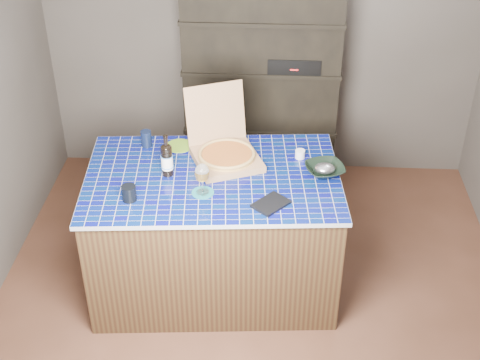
# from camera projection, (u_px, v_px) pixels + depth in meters

# --- Properties ---
(room) EXTENTS (3.50, 3.50, 3.50)m
(room) POSITION_uv_depth(u_px,v_px,m) (254.00, 143.00, 3.83)
(room) COLOR brown
(room) RESTS_ON ground
(shelving_unit) EXTENTS (1.20, 0.41, 1.80)m
(shelving_unit) POSITION_uv_depth(u_px,v_px,m) (262.00, 82.00, 5.29)
(shelving_unit) COLOR black
(shelving_unit) RESTS_ON floor
(kitchen_island) EXTENTS (1.68, 1.14, 0.88)m
(kitchen_island) POSITION_uv_depth(u_px,v_px,m) (214.00, 231.00, 4.46)
(kitchen_island) COLOR #43311A
(kitchen_island) RESTS_ON floor
(pizza_box) EXTENTS (0.55, 0.60, 0.44)m
(pizza_box) POSITION_uv_depth(u_px,v_px,m) (226.00, 152.00, 4.33)
(pizza_box) COLOR #98794E
(pizza_box) RESTS_ON kitchen_island
(mead_bottle) EXTENTS (0.08, 0.08, 0.28)m
(mead_bottle) POSITION_uv_depth(u_px,v_px,m) (167.00, 159.00, 4.16)
(mead_bottle) COLOR black
(mead_bottle) RESTS_ON kitchen_island
(teal_trivet) EXTENTS (0.14, 0.14, 0.01)m
(teal_trivet) POSITION_uv_depth(u_px,v_px,m) (203.00, 193.00, 4.05)
(teal_trivet) COLOR #166D75
(teal_trivet) RESTS_ON kitchen_island
(wine_glass) EXTENTS (0.09, 0.09, 0.20)m
(wine_glass) POSITION_uv_depth(u_px,v_px,m) (202.00, 174.00, 3.98)
(wine_glass) COLOR white
(wine_glass) RESTS_ON teal_trivet
(tumbler) EXTENTS (0.09, 0.09, 0.10)m
(tumbler) POSITION_uv_depth(u_px,v_px,m) (129.00, 193.00, 3.97)
(tumbler) COLOR black
(tumbler) RESTS_ON kitchen_island
(dvd_case) EXTENTS (0.25, 0.25, 0.02)m
(dvd_case) POSITION_uv_depth(u_px,v_px,m) (271.00, 204.00, 3.95)
(dvd_case) COLOR black
(dvd_case) RESTS_ON kitchen_island
(bowl) EXTENTS (0.31, 0.31, 0.06)m
(bowl) POSITION_uv_depth(u_px,v_px,m) (325.00, 170.00, 4.22)
(bowl) COLOR black
(bowl) RESTS_ON kitchen_island
(foil_contents) EXTENTS (0.13, 0.11, 0.06)m
(foil_contents) POSITION_uv_depth(u_px,v_px,m) (325.00, 168.00, 4.21)
(foil_contents) COLOR #AFB0BB
(foil_contents) RESTS_ON bowl
(white_jar) EXTENTS (0.06, 0.06, 0.06)m
(white_jar) POSITION_uv_depth(u_px,v_px,m) (300.00, 154.00, 4.38)
(white_jar) COLOR white
(white_jar) RESTS_ON kitchen_island
(navy_cup) EXTENTS (0.07, 0.07, 0.11)m
(navy_cup) POSITION_uv_depth(u_px,v_px,m) (146.00, 139.00, 4.49)
(navy_cup) COLOR black
(navy_cup) RESTS_ON kitchen_island
(green_trivet) EXTENTS (0.18, 0.18, 0.01)m
(green_trivet) POSITION_uv_depth(u_px,v_px,m) (180.00, 146.00, 4.51)
(green_trivet) COLOR #6DA523
(green_trivet) RESTS_ON kitchen_island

